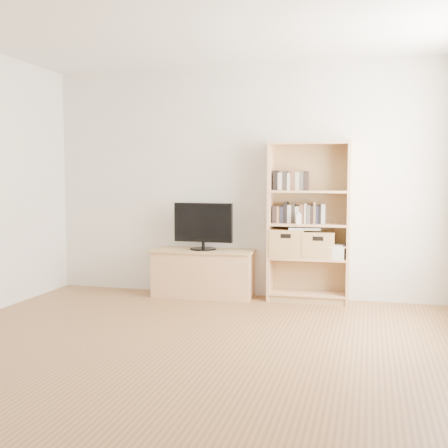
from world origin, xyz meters
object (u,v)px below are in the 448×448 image
(laptop, at_px, (305,228))
(tv_stand, at_px, (203,274))
(television, at_px, (203,226))
(basket_left, at_px, (287,243))
(bookshelf, at_px, (309,222))
(basket_right, at_px, (318,245))
(baby_monitor, at_px, (299,219))

(laptop, bearing_deg, tv_stand, 175.83)
(television, distance_m, basket_left, 0.96)
(basket_left, bearing_deg, television, 179.89)
(tv_stand, distance_m, bookshelf, 1.33)
(basket_right, xyz_separation_m, laptop, (-0.15, -0.01, 0.17))
(television, bearing_deg, bookshelf, 5.80)
(basket_left, bearing_deg, laptop, -3.27)
(baby_monitor, height_order, basket_right, baby_monitor)
(laptop, bearing_deg, baby_monitor, -126.96)
(tv_stand, relative_size, laptop, 3.31)
(tv_stand, distance_m, baby_monitor, 1.26)
(tv_stand, height_order, laptop, laptop)
(baby_monitor, bearing_deg, basket_right, 19.18)
(tv_stand, bearing_deg, bookshelf, 0.39)
(tv_stand, height_order, basket_right, basket_right)
(television, bearing_deg, tv_stand, -176.86)
(bookshelf, relative_size, baby_monitor, 16.77)
(bookshelf, bearing_deg, baby_monitor, -135.00)
(basket_left, distance_m, basket_right, 0.34)
(basket_left, distance_m, laptop, 0.25)
(television, bearing_deg, baby_monitor, 0.83)
(bookshelf, height_order, baby_monitor, bookshelf)
(basket_left, bearing_deg, basket_right, -2.22)
(bookshelf, height_order, television, bookshelf)
(basket_left, bearing_deg, bookshelf, -1.03)
(bookshelf, distance_m, television, 1.18)
(basket_left, xyz_separation_m, basket_right, (0.34, 0.00, -0.01))
(tv_stand, relative_size, bookshelf, 0.64)
(basket_right, bearing_deg, tv_stand, 178.90)
(basket_left, relative_size, laptop, 1.09)
(tv_stand, xyz_separation_m, television, (0.00, 0.00, 0.55))
(bookshelf, distance_m, baby_monitor, 0.14)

